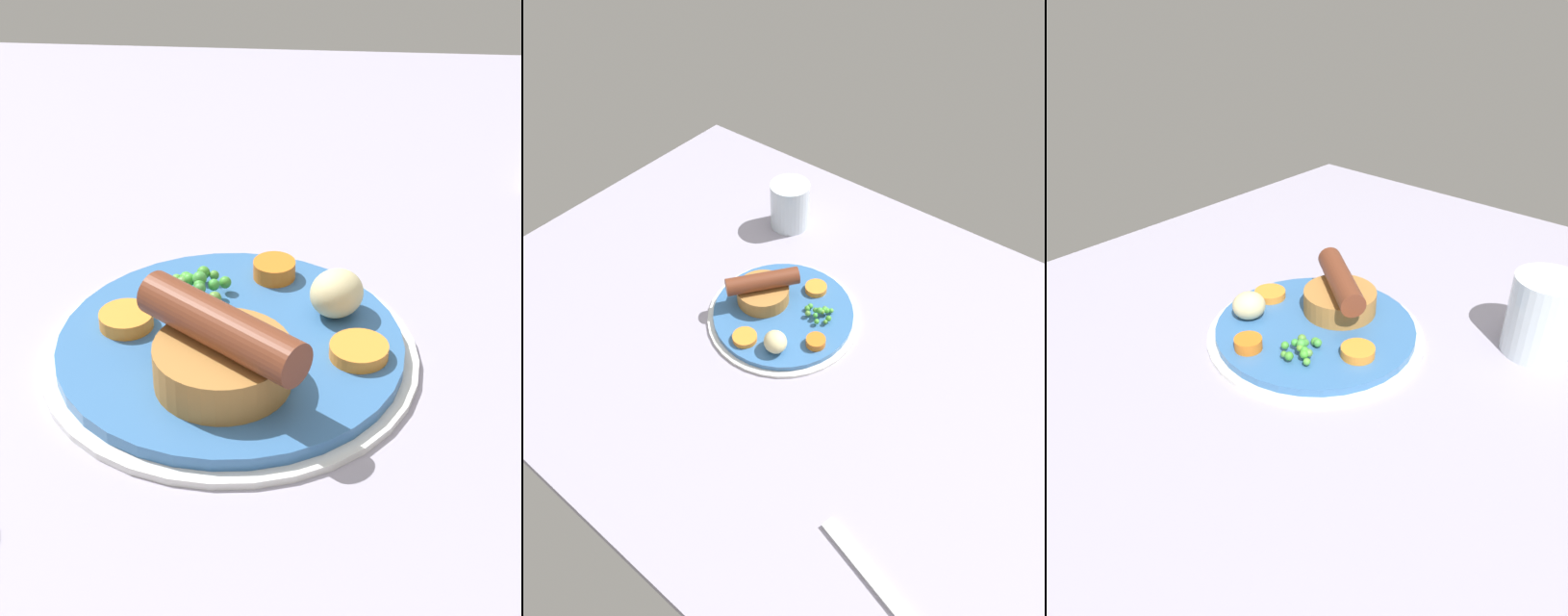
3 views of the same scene
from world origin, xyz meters
The scene contains 9 objects.
dining_table centered at (0.00, 0.00, 1.50)cm, with size 110.00×80.00×3.00cm, color #9E99AD.
dinner_plate centered at (3.83, -0.99, 3.57)cm, with size 24.60×24.60×1.40cm.
sausage_pudding centered at (8.07, -1.03, 6.66)cm, with size 9.38×11.03×5.54cm.
pea_pile centered at (-1.28, -3.63, 5.34)cm, with size 5.03×4.27×1.95cm.
potato_chunk_0 centered at (0.20, 5.82, 6.01)cm, with size 3.83×3.48×3.21cm, color beige.
carrot_slice_0 centered at (2.47, -8.03, 4.91)cm, with size 3.62×3.62×1.01cm, color orange.
carrot_slice_2 centered at (-4.29, 1.39, 5.04)cm, with size 3.01×3.01×1.27cm, color orange.
carrot_slice_3 centered at (4.83, 7.32, 4.85)cm, with size 3.79×3.79×0.89cm, color orange.
drinking_glass centered at (17.82, -20.74, 7.47)cm, with size 7.34×7.34×8.94cm, color silver.
Camera 3 is at (-35.36, -34.98, 38.70)cm, focal length 32.00 mm.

